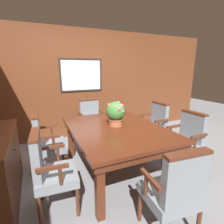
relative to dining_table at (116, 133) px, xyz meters
The scene contains 10 objects.
ground_plane 0.68m from the dining_table, 126.72° to the right, with size 14.00×14.00×0.00m, color gray.
wall_back 1.87m from the dining_table, 94.34° to the left, with size 7.20×0.08×2.45m.
dining_table is the anchor object (origin of this frame).
chair_right_near 1.10m from the dining_table, 22.24° to the right, with size 0.46×0.52×0.94m.
chair_left_far 1.08m from the dining_table, 157.36° to the left, with size 0.46×0.53×0.94m.
chair_right_far 1.12m from the dining_table, 21.33° to the left, with size 0.45×0.52×0.94m.
chair_head_near 1.25m from the dining_table, 90.08° to the right, with size 0.54×0.48×0.94m.
chair_left_near 1.10m from the dining_table, 157.49° to the right, with size 0.48×0.54×0.94m.
chair_head_far 1.25m from the dining_table, 89.94° to the left, with size 0.54×0.49×0.94m.
potted_plant 0.30m from the dining_table, 69.80° to the left, with size 0.29×0.31×0.37m.
Camera 1 is at (-0.94, -2.07, 1.58)m, focal length 28.00 mm.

